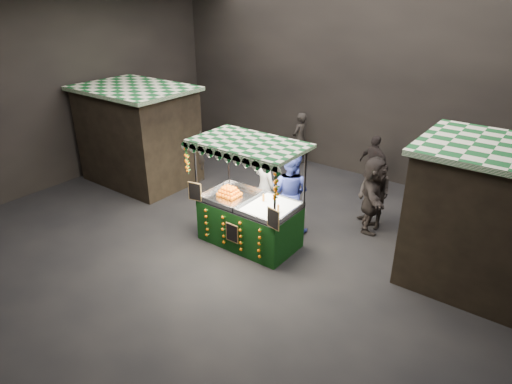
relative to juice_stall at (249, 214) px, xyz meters
The scene contains 14 objects.
ground 0.70m from the juice_stall, 144.09° to the right, with size 12.00×12.00×0.00m, color black.
market_hall 2.69m from the juice_stall, 144.09° to the right, with size 12.10×10.10×5.05m.
neighbour_stall_left 4.62m from the juice_stall, 168.10° to the left, with size 3.00×2.20×2.60m.
neighbour_stall_right 4.60m from the juice_stall, 18.47° to the left, with size 3.00×2.20×2.60m.
juice_stall is the anchor object (origin of this frame).
vendor_grey 1.10m from the juice_stall, 108.09° to the left, with size 0.71×0.56×1.70m.
vendor_blue 1.09m from the juice_stall, 71.11° to the left, with size 0.95×0.78×1.81m.
shopper_0 3.75m from the juice_stall, 150.63° to the left, with size 0.71×0.51×1.82m.
shopper_1 2.85m from the juice_stall, 51.84° to the left, with size 0.99×0.91×1.64m.
shopper_2 4.14m from the juice_stall, 75.95° to the left, with size 0.97×0.61×1.53m.
shopper_3 5.27m from the juice_stall, 59.70° to the left, with size 1.15×1.33×1.79m.
shopper_4 5.07m from the juice_stall, 154.48° to the left, with size 0.90×0.82×1.54m.
shopper_5 2.74m from the juice_stall, 49.13° to the left, with size 1.04×1.64×1.69m.
shopper_6 4.81m from the juice_stall, 109.12° to the left, with size 0.39×0.59×1.60m.
Camera 1 is at (4.98, -6.30, 4.96)m, focal length 30.94 mm.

